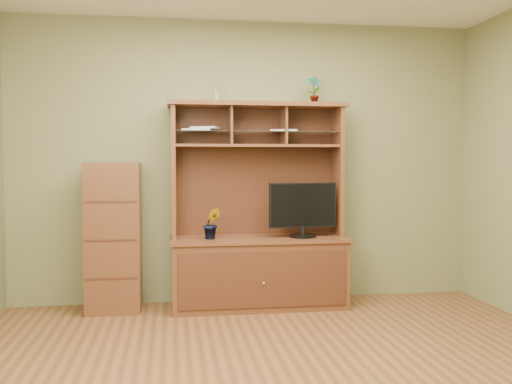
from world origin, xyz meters
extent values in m
cube|color=#563418|center=(0.00, 0.00, -0.01)|extent=(4.50, 4.00, 0.02)
cube|color=olive|center=(0.00, 2.01, 1.35)|extent=(4.50, 0.02, 2.70)
cube|color=olive|center=(0.00, -2.01, 1.35)|extent=(4.50, 0.02, 2.70)
cube|color=#492314|center=(0.07, 1.71, 0.31)|extent=(1.60, 0.55, 0.62)
cube|color=#38190F|center=(0.07, 1.42, 0.31)|extent=(1.50, 0.01, 0.50)
sphere|color=silver|center=(0.07, 1.41, 0.28)|extent=(0.02, 0.02, 0.02)
cube|color=#492314|center=(0.07, 1.71, 0.64)|extent=(1.64, 0.59, 0.03)
cube|color=#492314|center=(-0.71, 1.80, 1.27)|extent=(0.04, 0.35, 1.25)
cube|color=#492314|center=(0.85, 1.80, 1.27)|extent=(0.04, 0.35, 1.25)
cube|color=#38190F|center=(0.07, 1.97, 1.27)|extent=(1.52, 0.02, 1.25)
cube|color=#492314|center=(0.07, 1.80, 1.88)|extent=(1.66, 0.40, 0.04)
cube|color=#492314|center=(0.07, 1.80, 1.50)|extent=(1.52, 0.32, 0.02)
cube|color=#492314|center=(-0.18, 1.80, 1.69)|extent=(0.02, 0.31, 0.35)
cube|color=#492314|center=(0.32, 1.80, 1.69)|extent=(0.02, 0.31, 0.35)
cube|color=silver|center=(0.07, 1.79, 1.63)|extent=(1.50, 0.27, 0.01)
cylinder|color=black|center=(0.47, 1.65, 0.66)|extent=(0.25, 0.25, 0.02)
cylinder|color=black|center=(0.47, 1.65, 0.71)|extent=(0.05, 0.05, 0.08)
cube|color=black|center=(0.47, 1.65, 0.95)|extent=(0.64, 0.11, 0.41)
imported|color=#2C541D|center=(-0.37, 1.65, 0.79)|extent=(0.17, 0.14, 0.28)
imported|color=#376021|center=(0.61, 1.80, 2.03)|extent=(0.15, 0.11, 0.27)
cylinder|color=silver|center=(-0.32, 1.80, 1.95)|extent=(0.05, 0.05, 0.10)
cylinder|color=#926949|center=(-0.32, 1.80, 2.08)|extent=(0.03, 0.03, 0.17)
cube|color=#AFAFB4|center=(-0.49, 1.80, 1.64)|extent=(0.29, 0.25, 0.02)
cube|color=#AFAFB4|center=(-0.42, 1.80, 1.66)|extent=(0.29, 0.26, 0.02)
cube|color=#AFAFB4|center=(0.33, 1.80, 1.64)|extent=(0.29, 0.25, 0.02)
cube|color=#492314|center=(-1.25, 1.76, 0.67)|extent=(0.48, 0.43, 1.34)
cube|color=#38190F|center=(-1.25, 1.54, 0.34)|extent=(0.44, 0.01, 0.02)
cube|color=#38190F|center=(-1.25, 1.54, 0.67)|extent=(0.44, 0.01, 0.01)
cube|color=#38190F|center=(-1.25, 1.54, 1.01)|extent=(0.44, 0.01, 0.02)
camera|label=1|loc=(-0.73, -3.49, 1.36)|focal=40.00mm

